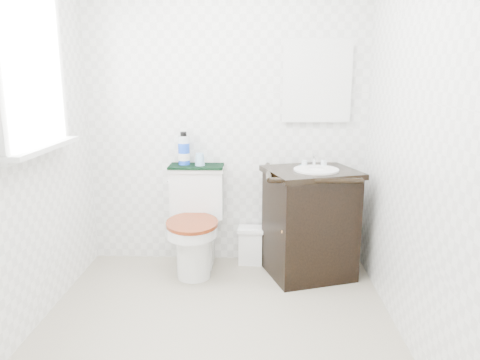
# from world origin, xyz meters

# --- Properties ---
(floor) EXTENTS (2.40, 2.40, 0.00)m
(floor) POSITION_xyz_m (0.00, 0.00, 0.00)
(floor) COLOR #A7A086
(floor) RESTS_ON ground
(wall_back) EXTENTS (2.40, 0.00, 2.40)m
(wall_back) POSITION_xyz_m (0.00, 1.20, 1.20)
(wall_back) COLOR white
(wall_back) RESTS_ON ground
(wall_front) EXTENTS (2.40, 0.00, 2.40)m
(wall_front) POSITION_xyz_m (0.00, -1.20, 1.20)
(wall_front) COLOR white
(wall_front) RESTS_ON ground
(wall_left) EXTENTS (0.00, 2.40, 2.40)m
(wall_left) POSITION_xyz_m (-1.10, 0.00, 1.20)
(wall_left) COLOR white
(wall_left) RESTS_ON ground
(wall_right) EXTENTS (0.00, 2.40, 2.40)m
(wall_right) POSITION_xyz_m (1.10, 0.00, 1.20)
(wall_right) COLOR white
(wall_right) RESTS_ON ground
(window) EXTENTS (0.02, 0.70, 0.90)m
(window) POSITION_xyz_m (-1.07, 0.25, 1.55)
(window) COLOR white
(window) RESTS_ON wall_left
(mirror) EXTENTS (0.50, 0.02, 0.60)m
(mirror) POSITION_xyz_m (0.69, 1.18, 1.45)
(mirror) COLOR silver
(mirror) RESTS_ON wall_back
(toilet) EXTENTS (0.43, 0.64, 0.79)m
(toilet) POSITION_xyz_m (-0.23, 0.97, 0.35)
(toilet) COLOR white
(toilet) RESTS_ON floor
(vanity) EXTENTS (0.77, 0.71, 0.92)m
(vanity) POSITION_xyz_m (0.64, 0.90, 0.43)
(vanity) COLOR black
(vanity) RESTS_ON floor
(trash_bin) EXTENTS (0.22, 0.18, 0.30)m
(trash_bin) POSITION_xyz_m (0.20, 1.10, 0.15)
(trash_bin) COLOR white
(trash_bin) RESTS_ON floor
(towel) EXTENTS (0.42, 0.22, 0.02)m
(towel) POSITION_xyz_m (-0.23, 1.09, 0.80)
(towel) COLOR black
(towel) RESTS_ON toilet
(mouthwash_bottle) EXTENTS (0.09, 0.09, 0.26)m
(mouthwash_bottle) POSITION_xyz_m (-0.33, 1.12, 0.93)
(mouthwash_bottle) COLOR blue
(mouthwash_bottle) RESTS_ON towel
(cup) EXTENTS (0.08, 0.08, 0.10)m
(cup) POSITION_xyz_m (-0.20, 1.08, 0.86)
(cup) COLOR #82B0D6
(cup) RESTS_ON towel
(soap_bar) EXTENTS (0.06, 0.04, 0.02)m
(soap_bar) POSITION_xyz_m (0.59, 1.03, 0.83)
(soap_bar) COLOR #16616C
(soap_bar) RESTS_ON vanity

